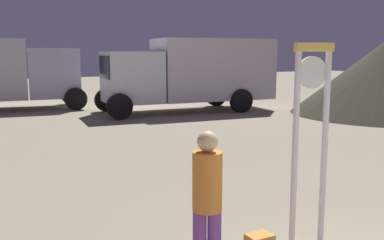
{
  "coord_description": "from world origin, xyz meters",
  "views": [
    {
      "loc": [
        -3.23,
        -1.45,
        2.29
      ],
      "look_at": [
        0.13,
        4.7,
        1.2
      ],
      "focal_mm": 40.63,
      "sensor_mm": 36.0,
      "label": 1
    }
  ],
  "objects": [
    {
      "name": "dome_tent",
      "position": [
        10.85,
        9.39,
        1.37
      ],
      "size": [
        6.76,
        6.76,
        2.73
      ],
      "color": "#383828",
      "rests_on": "ground_plane"
    },
    {
      "name": "box_truck_near",
      "position": [
        5.04,
        13.6,
        1.55
      ],
      "size": [
        7.04,
        3.06,
        2.83
      ],
      "color": "silver",
      "rests_on": "ground_plane"
    },
    {
      "name": "standing_clock",
      "position": [
        0.32,
        2.2,
        1.45
      ],
      "size": [
        0.47,
        0.18,
        2.4
      ],
      "color": "silver",
      "rests_on": "ground_plane"
    },
    {
      "name": "person_near_clock",
      "position": [
        -1.13,
        2.08,
        0.86
      ],
      "size": [
        0.3,
        0.3,
        1.54
      ],
      "color": "#7F469D",
      "rests_on": "ground_plane"
    }
  ]
}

